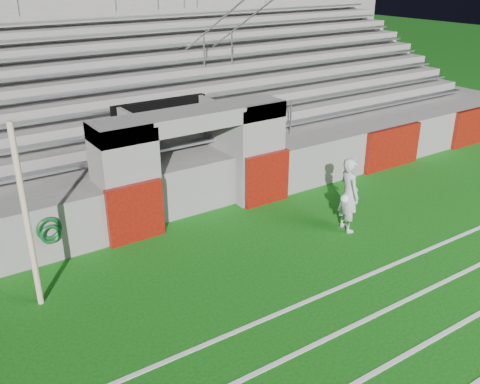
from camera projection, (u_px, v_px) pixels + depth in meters
ground at (282, 274)px, 10.70m from camera, size 90.00×90.00×0.00m
field_post at (26, 219)px, 9.12m from camera, size 0.11×0.11×3.43m
stadium_structure at (121, 115)px, 16.18m from camera, size 26.00×8.48×5.42m
goalkeeper_with_ball at (349, 195)px, 12.14m from camera, size 0.70×0.72×1.77m
hose_coil at (50, 231)px, 10.75m from camera, size 0.52×0.14×0.57m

